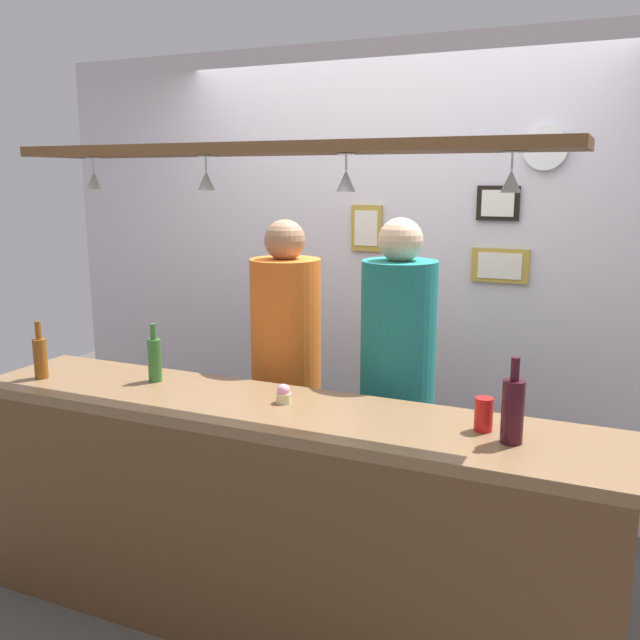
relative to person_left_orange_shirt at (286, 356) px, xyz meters
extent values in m
plane|color=#4C4742|center=(0.25, -0.25, -1.01)|extent=(8.00, 8.00, 0.00)
cube|color=silver|center=(0.25, 0.85, 0.29)|extent=(4.40, 0.06, 2.60)
cube|color=brown|center=(0.25, -0.60, -0.05)|extent=(2.70, 0.55, 0.04)
cube|color=brown|center=(0.25, -0.86, -0.54)|extent=(2.65, 0.04, 0.93)
cube|color=brown|center=(0.25, -0.55, 0.96)|extent=(2.20, 0.36, 0.04)
cylinder|color=silver|center=(-0.62, -0.56, 0.94)|extent=(0.06, 0.06, 0.00)
cylinder|color=silver|center=(-0.62, -0.56, 0.91)|extent=(0.01, 0.01, 0.06)
cone|color=silver|center=(-0.62, -0.56, 0.84)|extent=(0.07, 0.07, 0.08)
cylinder|color=silver|center=(-0.05, -0.58, 0.94)|extent=(0.06, 0.06, 0.00)
cylinder|color=silver|center=(-0.05, -0.58, 0.91)|extent=(0.01, 0.01, 0.06)
cone|color=silver|center=(-0.05, -0.58, 0.84)|extent=(0.07, 0.07, 0.08)
cylinder|color=silver|center=(0.55, -0.61, 0.94)|extent=(0.06, 0.06, 0.00)
cylinder|color=silver|center=(0.55, -0.61, 0.91)|extent=(0.01, 0.01, 0.06)
cone|color=silver|center=(0.55, -0.61, 0.84)|extent=(0.07, 0.07, 0.08)
cylinder|color=silver|center=(1.11, -0.54, 0.94)|extent=(0.06, 0.06, 0.00)
cylinder|color=silver|center=(1.11, -0.54, 0.91)|extent=(0.01, 0.01, 0.06)
cone|color=silver|center=(1.11, -0.54, 0.84)|extent=(0.07, 0.07, 0.08)
cube|color=#2D334C|center=(0.00, 0.00, -0.61)|extent=(0.17, 0.18, 0.79)
cylinder|color=orange|center=(0.00, 0.00, 0.13)|extent=(0.34, 0.34, 0.69)
sphere|color=#9E7556|center=(0.00, 0.00, 0.56)|extent=(0.20, 0.20, 0.20)
cube|color=#2D334C|center=(0.57, 0.00, -0.60)|extent=(0.17, 0.18, 0.80)
cylinder|color=#1E7A75|center=(0.57, 0.00, 0.15)|extent=(0.34, 0.34, 0.70)
sphere|color=beige|center=(0.57, 0.00, 0.59)|extent=(0.20, 0.20, 0.20)
cylinder|color=#380F19|center=(1.17, -0.62, 0.08)|extent=(0.08, 0.08, 0.22)
cylinder|color=#380F19|center=(1.17, -0.62, 0.23)|extent=(0.03, 0.03, 0.08)
cylinder|color=brown|center=(-0.89, -0.69, 0.06)|extent=(0.06, 0.06, 0.18)
cylinder|color=brown|center=(-0.89, -0.69, 0.19)|extent=(0.03, 0.03, 0.08)
cylinder|color=#336B2D|center=(-0.39, -0.52, 0.06)|extent=(0.06, 0.06, 0.19)
cylinder|color=#336B2D|center=(-0.39, -0.52, 0.19)|extent=(0.03, 0.03, 0.07)
cylinder|color=red|center=(1.06, -0.54, 0.03)|extent=(0.07, 0.07, 0.12)
cylinder|color=beige|center=(0.27, -0.55, -0.01)|extent=(0.06, 0.06, 0.04)
sphere|color=pink|center=(0.27, -0.55, 0.02)|extent=(0.05, 0.05, 0.05)
cube|color=black|center=(0.84, 0.80, 0.72)|extent=(0.22, 0.02, 0.18)
cube|color=white|center=(0.84, 0.79, 0.72)|extent=(0.17, 0.01, 0.14)
cube|color=#B29338|center=(0.11, 0.80, 0.57)|extent=(0.18, 0.02, 0.26)
cube|color=white|center=(0.11, 0.79, 0.57)|extent=(0.14, 0.01, 0.20)
cube|color=#B29338|center=(0.87, 0.80, 0.40)|extent=(0.30, 0.02, 0.18)
cube|color=white|center=(0.87, 0.79, 0.40)|extent=(0.23, 0.01, 0.14)
cylinder|color=white|center=(1.06, 0.80, 1.00)|extent=(0.22, 0.03, 0.22)
camera|label=1|loc=(1.47, -2.91, 0.85)|focal=38.70mm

